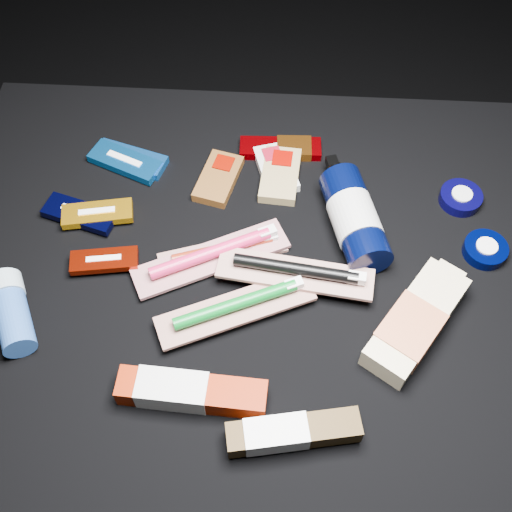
# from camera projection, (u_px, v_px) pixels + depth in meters

# --- Properties ---
(ground) EXTENTS (3.00, 3.00, 0.00)m
(ground) POSITION_uv_depth(u_px,v_px,m) (249.00, 370.00, 1.33)
(ground) COLOR black
(ground) RESTS_ON ground
(cloth_table) EXTENTS (0.98, 0.78, 0.40)m
(cloth_table) POSITION_uv_depth(u_px,v_px,m) (247.00, 327.00, 1.16)
(cloth_table) COLOR black
(cloth_table) RESTS_ON ground
(luna_bar_0) EXTENTS (0.13, 0.08, 0.02)m
(luna_bar_0) POSITION_uv_depth(u_px,v_px,m) (130.00, 159.00, 1.11)
(luna_bar_0) COLOR blue
(luna_bar_0) RESTS_ON cloth_table
(luna_bar_1) EXTENTS (0.13, 0.09, 0.02)m
(luna_bar_1) POSITION_uv_depth(u_px,v_px,m) (125.00, 162.00, 1.10)
(luna_bar_1) COLOR #0D58A2
(luna_bar_1) RESTS_ON cloth_table
(luna_bar_2) EXTENTS (0.13, 0.08, 0.02)m
(luna_bar_2) POSITION_uv_depth(u_px,v_px,m) (80.00, 214.00, 1.04)
(luna_bar_2) COLOR black
(luna_bar_2) RESTS_ON cloth_table
(luna_bar_3) EXTENTS (0.12, 0.06, 0.01)m
(luna_bar_3) POSITION_uv_depth(u_px,v_px,m) (97.00, 214.00, 1.03)
(luna_bar_3) COLOR orange
(luna_bar_3) RESTS_ON cloth_table
(luna_bar_4) EXTENTS (0.11, 0.05, 0.01)m
(luna_bar_4) POSITION_uv_depth(u_px,v_px,m) (104.00, 261.00, 0.98)
(luna_bar_4) COLOR maroon
(luna_bar_4) RESTS_ON cloth_table
(clif_bar_0) EXTENTS (0.08, 0.12, 0.02)m
(clif_bar_0) POSITION_uv_depth(u_px,v_px,m) (219.00, 177.00, 1.08)
(clif_bar_0) COLOR brown
(clif_bar_0) RESTS_ON cloth_table
(clif_bar_1) EXTENTS (0.08, 0.11, 0.02)m
(clif_bar_1) POSITION_uv_depth(u_px,v_px,m) (275.00, 167.00, 1.09)
(clif_bar_1) COLOR silver
(clif_bar_1) RESTS_ON cloth_table
(clif_bar_2) EXTENTS (0.07, 0.12, 0.02)m
(clif_bar_2) POSITION_uv_depth(u_px,v_px,m) (281.00, 173.00, 1.09)
(clif_bar_2) COLOR #998350
(clif_bar_2) RESTS_ON cloth_table
(power_bar) EXTENTS (0.14, 0.05, 0.02)m
(power_bar) POSITION_uv_depth(u_px,v_px,m) (285.00, 148.00, 1.12)
(power_bar) COLOR #710003
(power_bar) RESTS_ON cloth_table
(lotion_bottle) EXTENTS (0.11, 0.22, 0.07)m
(lotion_bottle) POSITION_uv_depth(u_px,v_px,m) (354.00, 218.00, 1.00)
(lotion_bottle) COLOR black
(lotion_bottle) RESTS_ON cloth_table
(cream_tin_upper) EXTENTS (0.07, 0.07, 0.02)m
(cream_tin_upper) POSITION_uv_depth(u_px,v_px,m) (461.00, 198.00, 1.06)
(cream_tin_upper) COLOR black
(cream_tin_upper) RESTS_ON cloth_table
(cream_tin_lower) EXTENTS (0.07, 0.07, 0.02)m
(cream_tin_lower) POSITION_uv_depth(u_px,v_px,m) (485.00, 250.00, 1.00)
(cream_tin_lower) COLOR black
(cream_tin_lower) RESTS_ON cloth_table
(bodywash_bottle) EXTENTS (0.17, 0.20, 0.04)m
(bodywash_bottle) POSITION_uv_depth(u_px,v_px,m) (415.00, 323.00, 0.92)
(bodywash_bottle) COLOR beige
(bodywash_bottle) RESTS_ON cloth_table
(deodorant_stick) EXTENTS (0.10, 0.13, 0.05)m
(deodorant_stick) POSITION_uv_depth(u_px,v_px,m) (11.00, 311.00, 0.92)
(deodorant_stick) COLOR #274E94
(deodorant_stick) RESTS_ON cloth_table
(toothbrush_pack_0) EXTENTS (0.21, 0.11, 0.02)m
(toothbrush_pack_0) POSITION_uv_depth(u_px,v_px,m) (224.00, 250.00, 1.00)
(toothbrush_pack_0) COLOR #B8B1AC
(toothbrush_pack_0) RESTS_ON cloth_table
(toothbrush_pack_1) EXTENTS (0.25, 0.16, 0.03)m
(toothbrush_pack_1) POSITION_uv_depth(u_px,v_px,m) (213.00, 255.00, 0.99)
(toothbrush_pack_1) COLOR beige
(toothbrush_pack_1) RESTS_ON cloth_table
(toothbrush_pack_2) EXTENTS (0.24, 0.15, 0.03)m
(toothbrush_pack_2) POSITION_uv_depth(u_px,v_px,m) (238.00, 306.00, 0.93)
(toothbrush_pack_2) COLOR #B7AFAA
(toothbrush_pack_2) RESTS_ON cloth_table
(toothbrush_pack_3) EXTENTS (0.24, 0.08, 0.03)m
(toothbrush_pack_3) POSITION_uv_depth(u_px,v_px,m) (298.00, 272.00, 0.95)
(toothbrush_pack_3) COLOR silver
(toothbrush_pack_3) RESTS_ON cloth_table
(toothpaste_carton_red) EXTENTS (0.20, 0.06, 0.04)m
(toothpaste_carton_red) POSITION_uv_depth(u_px,v_px,m) (185.00, 392.00, 0.86)
(toothpaste_carton_red) COLOR #881900
(toothpaste_carton_red) RESTS_ON cloth_table
(toothpaste_carton_green) EXTENTS (0.18, 0.07, 0.03)m
(toothpaste_carton_green) POSITION_uv_depth(u_px,v_px,m) (287.00, 433.00, 0.83)
(toothpaste_carton_green) COLOR #38250B
(toothpaste_carton_green) RESTS_ON cloth_table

